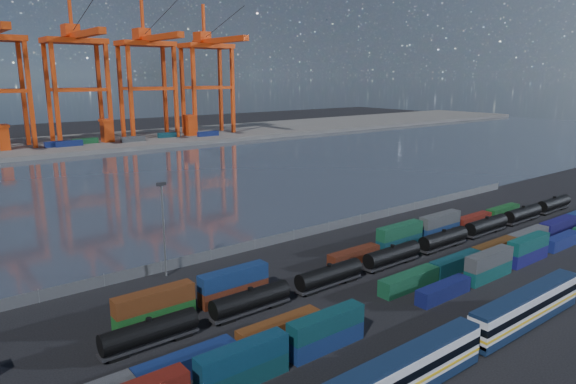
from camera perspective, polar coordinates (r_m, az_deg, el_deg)
ground at (r=90.30m, az=11.99°, el=-9.56°), size 700.00×700.00×0.00m
harbor_water at (r=174.00m, az=-15.41°, el=1.11°), size 700.00×700.00×0.00m
far_quay at (r=272.73m, az=-24.10°, el=4.78°), size 700.00×70.00×2.00m
passenger_train at (r=59.79m, az=12.71°, el=-19.18°), size 76.32×3.00×5.15m
container_row_south at (r=79.13m, az=13.86°, el=-11.29°), size 138.18×2.29×4.89m
container_row_mid at (r=98.30m, az=18.85°, el=-7.27°), size 141.17×2.53×2.70m
container_row_north at (r=91.11m, az=3.73°, el=-7.73°), size 141.02×2.34×4.99m
tanker_string at (r=101.61m, az=14.36°, el=-5.92°), size 121.55×2.80×4.01m
waterfront_fence at (r=108.77m, az=0.65°, el=-4.81°), size 160.12×0.12×2.20m
yard_light_mast at (r=89.67m, az=-13.67°, el=-3.51°), size 1.60×0.40×16.60m
gantry_cranes at (r=262.47m, az=-26.22°, el=13.75°), size 202.58×52.95×71.71m
quay_containers at (r=255.92m, az=-25.71°, el=4.69°), size 172.58×10.99×2.60m
straddle_carriers at (r=261.73m, az=-24.22°, el=5.98°), size 140.00×7.00×11.10m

